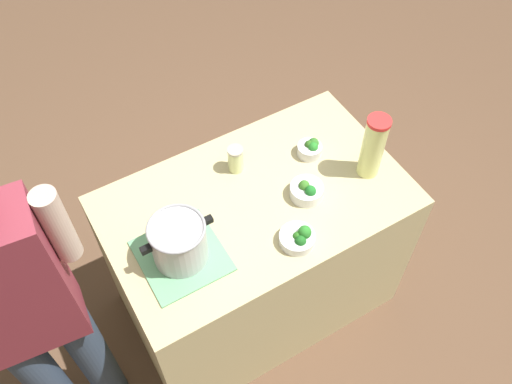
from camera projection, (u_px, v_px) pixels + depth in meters
name	position (u px, v px, depth m)	size (l,w,h in m)	color
ground_plane	(256.00, 296.00, 2.96)	(8.00, 8.00, 0.00)	brown
counter_slab	(256.00, 254.00, 2.61)	(1.24, 0.76, 0.87)	#C5B681
dish_cloth	(182.00, 256.00, 2.10)	(0.31, 0.32, 0.01)	#6CB27D
cooking_pot	(179.00, 241.00, 2.02)	(0.28, 0.21, 0.19)	#B7B7BC
lemonade_pitcher	(373.00, 147.00, 2.23)	(0.10, 0.10, 0.30)	#EEF494
mason_jar	(236.00, 159.00, 2.31)	(0.07, 0.07, 0.12)	beige
broccoli_bowl_front	(298.00, 238.00, 2.12)	(0.14, 0.14, 0.08)	silver
broccoli_bowl_center	(307.00, 191.00, 2.25)	(0.14, 0.14, 0.08)	silver
broccoli_bowl_back	(310.00, 148.00, 2.39)	(0.11, 0.11, 0.07)	silver
person_cook	(31.00, 317.00, 1.90)	(0.50, 0.23, 1.68)	#36475F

